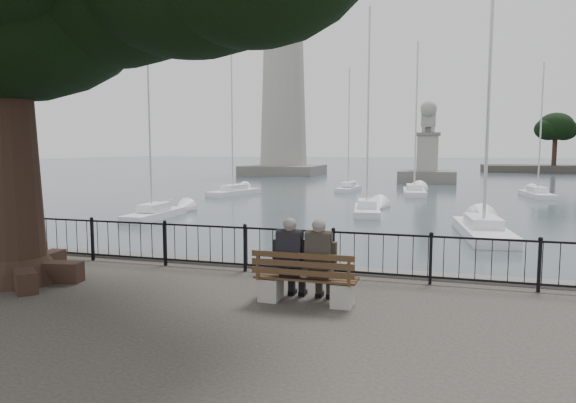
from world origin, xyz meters
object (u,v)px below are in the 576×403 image
at_px(bench, 305,285).
at_px(lighthouse, 284,79).
at_px(person_right, 320,264).
at_px(person_left, 292,262).
at_px(lion_monument, 427,162).

bearing_deg(bench, lighthouse, 107.09).
xyz_separation_m(bench, person_right, (0.25, 0.10, 0.37)).
bearing_deg(person_right, person_left, 179.64).
bearing_deg(person_left, lion_monument, 88.39).
relative_size(person_right, lighthouse, 0.05).
relative_size(person_right, lion_monument, 0.17).
xyz_separation_m(bench, lion_monument, (1.11, 49.39, 0.89)).
distance_m(person_left, person_right, 0.52).
relative_size(bench, person_left, 1.20).
relative_size(person_left, lion_monument, 0.17).
bearing_deg(person_right, bench, -157.49).
xyz_separation_m(person_left, lion_monument, (1.39, 49.28, 0.52)).
relative_size(person_left, lighthouse, 0.05).
bearing_deg(lion_monument, person_right, -91.00).
bearing_deg(lion_monument, bench, -91.29).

